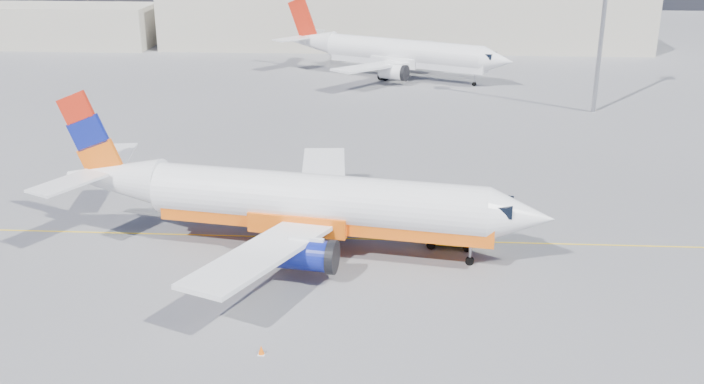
# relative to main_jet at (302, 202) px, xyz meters

# --- Properties ---
(ground) EXTENTS (240.00, 240.00, 0.00)m
(ground) POSITION_rel_main_jet_xyz_m (0.97, -1.26, -3.10)
(ground) COLOR #5B5B60
(ground) RESTS_ON ground
(taxi_line) EXTENTS (70.00, 0.15, 0.01)m
(taxi_line) POSITION_rel_main_jet_xyz_m (0.97, 1.74, -3.09)
(taxi_line) COLOR yellow
(taxi_line) RESTS_ON ground
(terminal_main) EXTENTS (70.00, 14.00, 8.00)m
(terminal_main) POSITION_rel_main_jet_xyz_m (5.97, 73.74, 0.90)
(terminal_main) COLOR beige
(terminal_main) RESTS_ON ground
(terminal_annex) EXTENTS (26.00, 10.00, 6.00)m
(terminal_annex) POSITION_rel_main_jet_xyz_m (-44.03, 70.74, -0.10)
(terminal_annex) COLOR beige
(terminal_annex) RESTS_ON ground
(main_jet) EXTENTS (30.79, 23.95, 9.30)m
(main_jet) POSITION_rel_main_jet_xyz_m (0.00, 0.00, 0.00)
(main_jet) COLOR white
(main_jet) RESTS_ON ground
(second_jet) EXTENTS (29.26, 22.00, 9.05)m
(second_jet) POSITION_rel_main_jet_xyz_m (5.37, 50.97, -0.08)
(second_jet) COLOR white
(second_jet) RESTS_ON ground
(gse_tug) EXTENTS (3.02, 2.07, 2.04)m
(gse_tug) POSITION_rel_main_jet_xyz_m (8.91, 1.13, -2.14)
(gse_tug) COLOR black
(gse_tug) RESTS_ON ground
(traffic_cone) EXTENTS (0.34, 0.34, 0.48)m
(traffic_cone) POSITION_rel_main_jet_xyz_m (-0.53, -12.06, -2.87)
(traffic_cone) COLOR white
(traffic_cone) RESTS_ON ground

